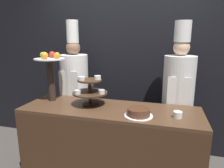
{
  "coord_description": "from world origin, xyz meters",
  "views": [
    {
      "loc": [
        0.57,
        -1.68,
        1.65
      ],
      "look_at": [
        0.0,
        0.41,
        1.15
      ],
      "focal_mm": 32.0,
      "sensor_mm": 36.0,
      "label": 1
    }
  ],
  "objects_px": {
    "cake_round": "(139,112)",
    "chef_left": "(75,85)",
    "cup_white": "(178,115)",
    "tiered_stand": "(90,90)",
    "fruit_pedestal": "(50,69)",
    "chef_center_left": "(178,91)"
  },
  "relations": [
    {
      "from": "cake_round",
      "to": "chef_left",
      "type": "height_order",
      "value": "chef_left"
    },
    {
      "from": "cup_white",
      "to": "chef_left",
      "type": "distance_m",
      "value": 1.49
    },
    {
      "from": "tiered_stand",
      "to": "fruit_pedestal",
      "type": "bearing_deg",
      "value": 176.2
    },
    {
      "from": "cup_white",
      "to": "chef_left",
      "type": "xyz_separation_m",
      "value": [
        -1.37,
        0.59,
        0.07
      ]
    },
    {
      "from": "cup_white",
      "to": "tiered_stand",
      "type": "bearing_deg",
      "value": 171.89
    },
    {
      "from": "cup_white",
      "to": "chef_center_left",
      "type": "bearing_deg",
      "value": 87.65
    },
    {
      "from": "fruit_pedestal",
      "to": "tiered_stand",
      "type": "bearing_deg",
      "value": -3.8
    },
    {
      "from": "chef_left",
      "to": "chef_center_left",
      "type": "height_order",
      "value": "chef_left"
    },
    {
      "from": "fruit_pedestal",
      "to": "chef_left",
      "type": "xyz_separation_m",
      "value": [
        0.1,
        0.42,
        -0.29
      ]
    },
    {
      "from": "fruit_pedestal",
      "to": "chef_center_left",
      "type": "height_order",
      "value": "chef_center_left"
    },
    {
      "from": "tiered_stand",
      "to": "fruit_pedestal",
      "type": "distance_m",
      "value": 0.56
    },
    {
      "from": "cake_round",
      "to": "chef_center_left",
      "type": "relative_size",
      "value": 0.15
    },
    {
      "from": "tiered_stand",
      "to": "cake_round",
      "type": "height_order",
      "value": "tiered_stand"
    },
    {
      "from": "cake_round",
      "to": "cup_white",
      "type": "xyz_separation_m",
      "value": [
        0.37,
        0.06,
        -0.01
      ]
    },
    {
      "from": "cake_round",
      "to": "chef_left",
      "type": "xyz_separation_m",
      "value": [
        -1.0,
        0.65,
        0.06
      ]
    },
    {
      "from": "chef_center_left",
      "to": "fruit_pedestal",
      "type": "bearing_deg",
      "value": -164.28
    },
    {
      "from": "cake_round",
      "to": "chef_center_left",
      "type": "xyz_separation_m",
      "value": [
        0.39,
        0.65,
        0.07
      ]
    },
    {
      "from": "tiered_stand",
      "to": "chef_left",
      "type": "height_order",
      "value": "chef_left"
    },
    {
      "from": "tiered_stand",
      "to": "cake_round",
      "type": "relative_size",
      "value": 1.42
    },
    {
      "from": "chef_left",
      "to": "chef_center_left",
      "type": "distance_m",
      "value": 1.39
    },
    {
      "from": "fruit_pedestal",
      "to": "cake_round",
      "type": "xyz_separation_m",
      "value": [
        1.1,
        -0.23,
        -0.35
      ]
    },
    {
      "from": "cake_round",
      "to": "chef_left",
      "type": "relative_size",
      "value": 0.15
    }
  ]
}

